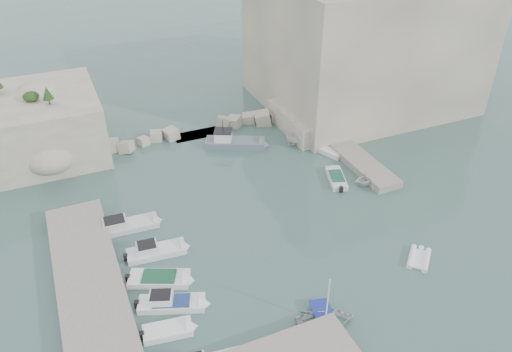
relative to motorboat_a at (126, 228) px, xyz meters
name	(u,v)px	position (x,y,z in m)	size (l,w,h in m)	color
ground	(282,236)	(12.89, -6.82, 0.00)	(400.00, 400.00, 0.00)	#436560
cliff_east	(363,41)	(35.89, 16.18, 8.50)	(26.00, 22.00, 17.00)	beige
cliff_terrace	(312,118)	(25.89, 11.18, 1.25)	(8.00, 10.00, 2.50)	beige
outcrop_west	(27,127)	(-7.11, 18.18, 3.50)	(16.00, 14.00, 7.00)	beige
quay_west	(92,294)	(-4.11, -7.82, 0.55)	(5.00, 24.00, 1.10)	#9E9689
ledge_east	(349,153)	(26.39, 3.18, 0.40)	(3.00, 16.00, 0.80)	#9E9689
breakwater	(197,129)	(11.89, 15.18, 0.70)	(28.00, 3.00, 1.40)	beige
motorboat_a	(126,228)	(0.00, 0.00, 0.00)	(6.62, 1.97, 1.40)	silver
motorboat_b	(157,254)	(1.79, -4.61, 0.00)	(5.58, 1.83, 1.40)	white
motorboat_c	(160,281)	(1.18, -8.00, 0.00)	(5.40, 1.96, 0.70)	white
motorboat_d	(172,306)	(1.39, -11.00, 0.00)	(5.62, 1.67, 1.40)	white
motorboat_e	(168,333)	(0.44, -13.40, 0.00)	(3.91, 1.60, 0.70)	white
rowboat	(325,324)	(11.37, -17.22, 0.00)	(3.13, 4.38, 0.91)	silver
inflatable_dinghy	(419,260)	(22.27, -14.38, 0.00)	(3.24, 1.57, 0.44)	white
tender_east_a	(366,184)	(24.85, -2.65, 0.00)	(2.67, 3.09, 1.63)	silver
tender_east_b	(336,180)	(22.28, -0.76, 0.00)	(4.72, 1.61, 0.70)	silver
tender_east_c	(324,150)	(24.35, 5.37, 0.00)	(5.67, 1.83, 0.70)	white
tender_east_d	(304,143)	(22.98, 7.90, 0.00)	(1.78, 4.73, 1.83)	silver
work_boat	(235,146)	(15.08, 10.49, 0.00)	(7.69, 2.27, 2.20)	slate
rowboat_mast	(328,300)	(11.37, -17.22, 2.55)	(0.10, 0.10, 4.20)	white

